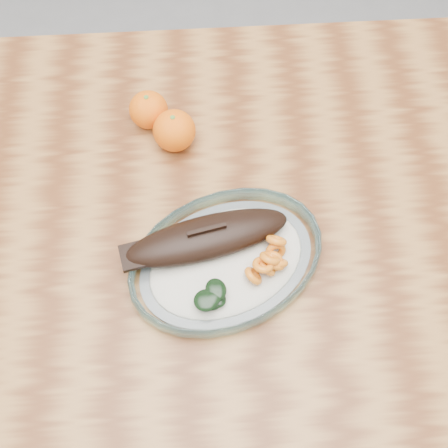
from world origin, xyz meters
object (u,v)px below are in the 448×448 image
at_px(plated_meal, 225,258).
at_px(dining_table, 186,231).
at_px(orange_left, 174,131).
at_px(orange_right, 148,110).

bearing_deg(plated_meal, dining_table, 97.35).
xyz_separation_m(dining_table, plated_meal, (0.06, -0.11, 0.12)).
relative_size(plated_meal, orange_left, 9.89).
height_order(plated_meal, orange_left, plated_meal).
distance_m(dining_table, orange_left, 0.18).
bearing_deg(dining_table, orange_left, 93.64).
bearing_deg(plated_meal, orange_right, 89.57).
xyz_separation_m(dining_table, orange_right, (-0.05, 0.17, 0.13)).
bearing_deg(dining_table, orange_right, 106.75).
bearing_deg(orange_left, plated_meal, -72.85).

